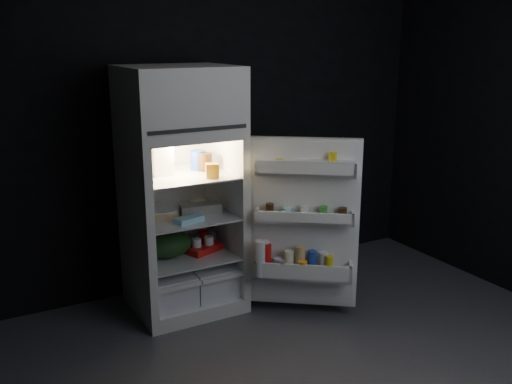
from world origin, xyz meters
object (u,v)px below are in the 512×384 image
refrigerator (180,182)px  fridge_door (303,227)px  milk_jug (161,158)px  yogurt_tray (204,248)px  egg_carton (201,209)px

refrigerator → fridge_door: (0.68, -0.60, -0.27)m
milk_jug → yogurt_tray: bearing=-19.0°
refrigerator → milk_jug: size_ratio=7.42×
refrigerator → yogurt_tray: (0.14, -0.09, -0.50)m
refrigerator → yogurt_tray: 0.53m
refrigerator → yogurt_tray: bearing=-31.5°
refrigerator → fridge_door: bearing=-41.4°
fridge_door → yogurt_tray: fridge_door is taller
fridge_door → milk_jug: 1.11m
refrigerator → egg_carton: bearing=-35.9°
refrigerator → egg_carton: size_ratio=6.00×
fridge_door → yogurt_tray: bearing=136.4°
egg_carton → yogurt_tray: 0.31m
egg_carton → yogurt_tray: size_ratio=1.13×
egg_carton → milk_jug: bearing=169.6°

